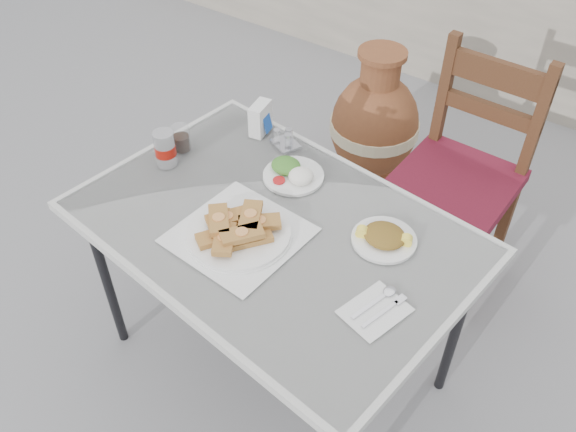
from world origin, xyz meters
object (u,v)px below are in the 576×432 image
Objects in this scene: cafe_table at (273,236)px; salad_chopped_plate at (384,237)px; condiment_caddy at (285,140)px; chair at (461,173)px; pide_plate at (238,228)px; terracotta_urn at (374,127)px; salad_rice_plate at (293,172)px; cola_glass at (181,140)px; napkin_holder at (260,118)px; soda_can at (165,149)px.

salad_chopped_plate is at bearing 22.96° from cafe_table.
condiment_caddy is 0.77m from chair.
chair is (0.36, 0.98, -0.27)m from pide_plate.
condiment_caddy is 0.16× the size of terracotta_urn.
terracotta_urn is (-0.18, 0.96, -0.42)m from salad_rice_plate.
cafe_table is at bearing -69.98° from salad_rice_plate.
cafe_table is 6.64× the size of salad_chopped_plate.
napkin_holder is at bearing 56.18° from cola_glass.
napkin_holder is at bearing 131.65° from cafe_table.
napkin_holder reaches higher than pide_plate.
salad_rice_plate is 1.60× the size of soda_can.
pide_plate is at bearing -71.50° from condiment_caddy.
cafe_table is 0.95m from chair.
condiment_caddy is at bearing 157.39° from salad_chopped_plate.
pide_plate is 3.25× the size of napkin_holder.
salad_rice_plate reaches higher than salad_chopped_plate.
cafe_table is 1.31× the size of chair.
soda_can is 1.39× the size of cola_glass.
cafe_table is at bearing -14.10° from cola_glass.
pide_plate is 0.50m from cola_glass.
terracotta_urn is at bearing 78.84° from soda_can.
soda_can reaches higher than terracotta_urn.
soda_can is (-0.81, -0.11, 0.05)m from salad_chopped_plate.
pide_plate reaches higher than cafe_table.
chair reaches higher than soda_can.
terracotta_urn is (-0.58, 1.05, -0.42)m from salad_chopped_plate.
pide_plate is at bearing -147.68° from salad_chopped_plate.
cola_glass is 0.12× the size of terracotta_urn.
pide_plate is at bearing -17.22° from soda_can.
napkin_holder is at bearing 66.34° from soda_can.
pide_plate reaches higher than salad_rice_plate.
cafe_table is 0.36m from salad_chopped_plate.
napkin_holder reaches higher than cafe_table.
salad_chopped_plate reaches higher than cafe_table.
salad_rice_plate is at bearing 167.30° from salad_chopped_plate.
pide_plate is at bearing -69.95° from napkin_holder.
salad_rice_plate is 1.76× the size of condiment_caddy.
salad_chopped_plate is at bearing -30.29° from napkin_holder.
pide_plate is 0.33m from salad_rice_plate.
cafe_table is 0.53m from cola_glass.
pide_plate reaches higher than condiment_caddy.
cola_glass is at bearing -102.98° from terracotta_urn.
chair is at bearing 42.94° from cola_glass.
pide_plate reaches higher than salad_chopped_plate.
napkin_holder is (-0.28, 0.48, 0.03)m from pide_plate.
cola_glass reaches higher than condiment_caddy.
soda_can is at bearing -123.94° from napkin_holder.
salad_rice_plate is at bearing -119.36° from chair.
pide_plate is 1.08m from chair.
napkin_holder is (-0.34, 0.38, 0.11)m from cafe_table.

